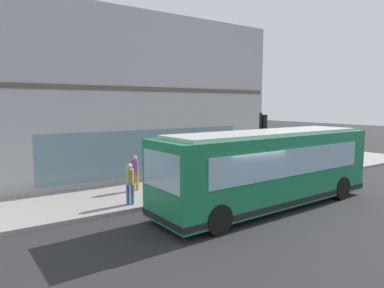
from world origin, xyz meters
name	(u,v)px	position (x,y,z in m)	size (l,w,h in m)	color
ground	(237,216)	(0.00, 0.00, 0.00)	(120.00, 120.00, 0.00)	#262628
sidewalk_curb	(171,188)	(4.80, 0.00, 0.07)	(4.40, 40.00, 0.15)	gray
building_corner	(116,99)	(11.77, 0.00, 4.47)	(9.61, 16.42, 8.95)	#A8A8AD
city_bus_nearside	(268,169)	(0.26, -1.84, 1.55)	(2.90, 10.12, 3.07)	#197247
traffic_light_near_corner	(262,134)	(3.01, -4.25, 2.64)	(0.32, 0.49, 3.57)	black
fire_hydrant	(283,166)	(4.36, -7.43, 0.51)	(0.35, 0.35, 0.74)	yellow
pedestrian_near_hydrant	(267,158)	(4.73, -6.43, 1.03)	(0.32, 0.32, 1.55)	#3359A5
pedestrian_by_light_pole	(130,181)	(3.19, 2.86, 1.09)	(0.32, 0.32, 1.65)	#3359A5
pedestrian_walking_along_curb	(234,164)	(4.12, -3.35, 1.06)	(0.32, 0.32, 1.60)	gold
pedestrian_near_building_entrance	(135,171)	(5.13, 1.74, 1.09)	(0.32, 0.32, 1.63)	gold
newspaper_vending_box	(210,173)	(4.73, -2.31, 0.60)	(0.44, 0.43, 0.90)	#BF3F19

